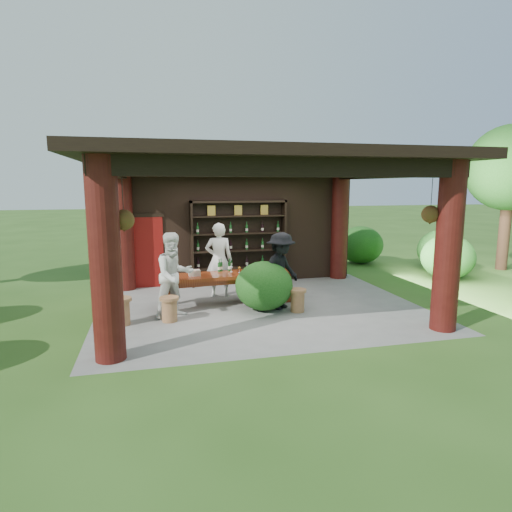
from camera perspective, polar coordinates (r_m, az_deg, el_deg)
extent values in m
plane|color=#2D5119|center=(10.17, 0.54, -6.77)|extent=(90.00, 90.00, 0.00)
cube|color=slate|center=(10.18, 0.54, -7.04)|extent=(7.40, 5.90, 0.10)
cube|color=black|center=(12.51, -2.56, 3.98)|extent=(7.00, 0.18, 3.30)
cube|color=maroon|center=(12.25, -14.46, 0.51)|extent=(0.95, 0.06, 2.00)
cylinder|color=#380C0A|center=(7.20, -19.44, -0.61)|extent=(0.50, 0.50, 3.30)
cylinder|color=#380C0A|center=(9.07, 24.26, 1.07)|extent=(0.50, 0.50, 3.30)
cylinder|color=#380C0A|center=(12.10, -17.20, 3.38)|extent=(0.50, 0.50, 3.30)
cylinder|color=#380C0A|center=(13.29, 11.10, 4.14)|extent=(0.50, 0.50, 3.30)
cube|color=black|center=(7.47, 5.21, 11.79)|extent=(6.70, 0.35, 0.35)
cube|color=black|center=(9.50, -18.54, 10.84)|extent=(0.30, 5.20, 0.30)
cube|color=black|center=(10.98, 17.00, 10.66)|extent=(0.30, 5.20, 0.30)
cube|color=black|center=(9.78, 0.57, 12.73)|extent=(7.50, 6.00, 0.20)
cylinder|color=black|center=(7.28, -17.35, 7.33)|extent=(0.01, 0.01, 0.75)
cone|color=black|center=(7.31, -17.17, 3.77)|extent=(0.32, 0.32, 0.18)
sphere|color=#1E5919|center=(7.30, -17.21, 4.63)|extent=(0.34, 0.34, 0.34)
cylinder|color=black|center=(8.97, 22.37, 7.37)|extent=(0.01, 0.01, 0.75)
cone|color=black|center=(8.99, 22.19, 4.48)|extent=(0.32, 0.32, 0.18)
sphere|color=#1E5919|center=(8.98, 22.23, 5.18)|extent=(0.34, 0.34, 0.34)
cube|color=#621E0E|center=(10.26, -3.89, -2.55)|extent=(3.20, 1.06, 0.08)
cube|color=#621E0E|center=(10.29, -3.88, -3.09)|extent=(2.99, 0.89, 0.12)
cube|color=#621E0E|center=(9.81, -11.70, -5.55)|extent=(0.13, 0.13, 0.67)
cube|color=#621E0E|center=(10.52, 4.27, -4.35)|extent=(0.13, 0.13, 0.67)
cube|color=#621E0E|center=(10.39, -12.10, -4.71)|extent=(0.13, 0.13, 0.67)
cube|color=#621E0E|center=(11.07, 3.06, -3.64)|extent=(0.13, 0.13, 0.67)
cylinder|color=brown|center=(9.23, -11.46, -7.15)|extent=(0.32, 0.32, 0.47)
cylinder|color=brown|center=(9.16, -11.51, -5.57)|extent=(0.40, 0.40, 0.06)
cylinder|color=brown|center=(9.78, 5.55, -6.08)|extent=(0.31, 0.31, 0.46)
cylinder|color=brown|center=(9.71, 5.58, -4.60)|extent=(0.40, 0.40, 0.06)
cylinder|color=brown|center=(9.25, -17.51, -7.25)|extent=(0.34, 0.34, 0.50)
cylinder|color=brown|center=(9.17, -17.60, -5.54)|extent=(0.43, 0.43, 0.07)
imported|color=silver|center=(10.97, -4.98, -0.51)|extent=(0.76, 0.57, 1.90)
imported|color=silver|center=(9.38, -10.85, -2.51)|extent=(1.10, 0.99, 1.85)
imported|color=black|center=(9.85, 3.32, -1.99)|extent=(1.32, 1.21, 1.78)
cube|color=#BF6672|center=(10.06, -8.21, -2.24)|extent=(0.27, 0.20, 0.14)
ellipsoid|color=#194C14|center=(14.28, 24.17, -0.53)|extent=(1.58, 1.58, 1.34)
ellipsoid|color=#194C14|center=(16.10, 13.79, 1.10)|extent=(1.60, 1.60, 1.36)
ellipsoid|color=#194C14|center=(15.66, 23.53, 0.36)|extent=(1.60, 1.60, 1.36)
ellipsoid|color=#194C14|center=(9.83, 1.07, -4.47)|extent=(1.32, 1.32, 1.12)
cylinder|color=#3F2819|center=(16.60, 30.29, 3.88)|extent=(0.36, 0.36, 3.20)
sphere|color=#194C14|center=(16.56, 30.81, 10.08)|extent=(2.80, 2.80, 2.80)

